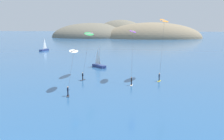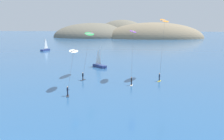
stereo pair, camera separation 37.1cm
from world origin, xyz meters
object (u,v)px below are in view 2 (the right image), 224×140
Objects in this scene: kitesurfer_purple at (133,36)px; kitesurfer_orange at (164,25)px; kitesurfer_green at (89,37)px; kitesurfer_white at (73,54)px; sailboat_far at (45,49)px; sailboat_near at (100,65)px.

kitesurfer_purple is 7.32m from kitesurfer_orange.
kitesurfer_purple is 10.77m from kitesurfer_green.
kitesurfer_orange is (6.55, 2.42, 2.20)m from kitesurfer_purple.
kitesurfer_white is 0.85× the size of kitesurfer_green.
kitesurfer_white is (27.18, -63.96, 5.85)m from sailboat_far.
kitesurfer_green is (-9.91, 4.19, -0.52)m from kitesurfer_purple.
sailboat_far is 0.69× the size of kitesurfer_white.
sailboat_far is at bearing 113.02° from kitesurfer_white.
kitesurfer_purple is 14.04m from kitesurfer_white.
kitesurfer_orange is 16.77m from kitesurfer_green.
kitesurfer_green is at bearing 157.08° from kitesurfer_purple.
sailboat_near is 23.40m from kitesurfer_orange.
kitesurfer_green is (-0.88, -11.74, 8.34)m from sailboat_near.
kitesurfer_white is at bearing -140.69° from kitesurfer_purple.
sailboat_near and sailboat_far have the same top height.
sailboat_near is 48.73m from sailboat_far.
kitesurfer_white reaches higher than sailboat_far.
kitesurfer_orange is (44.34, -52.86, 11.05)m from sailboat_far.
kitesurfer_orange is at bearing -40.93° from sailboat_near.
kitesurfer_green is (-16.46, 1.77, -2.71)m from kitesurfer_orange.
sailboat_far is (-28.76, 39.34, 0.00)m from sailboat_near.
kitesurfer_orange reaches higher than sailboat_near.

